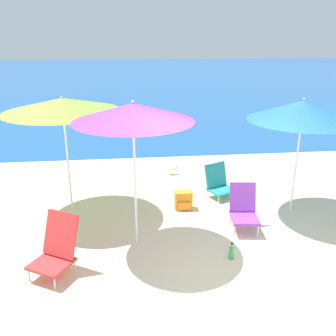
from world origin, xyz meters
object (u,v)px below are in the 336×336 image
object	(u,v)px
beach_umbrella_blue	(303,111)
beach_chair_teal	(218,182)
water_bottle	(232,252)
beach_chair_purple	(244,208)
beach_umbrella_lime	(62,105)
beach_umbrella_purple	(133,112)
beach_chair_red	(56,247)
seagull	(172,169)
backpack_orange	(183,200)

from	to	relation	value
beach_umbrella_blue	beach_chair_teal	distance (m)	2.19
water_bottle	beach_chair_purple	bearing A→B (deg)	63.88
beach_umbrella_blue	beach_umbrella_lime	size ratio (longest dim) A/B	0.99
beach_umbrella_purple	beach_chair_red	bearing A→B (deg)	-149.98
beach_chair_purple	water_bottle	bearing A→B (deg)	-109.84
beach_umbrella_lime	beach_chair_purple	xyz separation A→B (m)	(3.01, -1.02, -1.63)
beach_chair_purple	water_bottle	xyz separation A→B (m)	(-0.44, -0.91, -0.27)
beach_chair_teal	water_bottle	world-z (taller)	beach_chair_teal
beach_umbrella_purple	beach_chair_teal	distance (m)	3.01
beach_chair_red	beach_umbrella_lime	bearing A→B (deg)	122.16
beach_umbrella_lime	seagull	bearing A→B (deg)	38.24
beach_chair_purple	water_bottle	world-z (taller)	beach_chair_purple
beach_chair_purple	water_bottle	size ratio (longest dim) A/B	2.90
beach_chair_teal	beach_chair_purple	distance (m)	1.37
water_bottle	seagull	xyz separation A→B (m)	(-0.45, 3.60, 0.04)
beach_chair_purple	backpack_orange	distance (m)	1.25
beach_umbrella_blue	beach_chair_red	distance (m)	4.57
beach_umbrella_lime	seagull	xyz separation A→B (m)	(2.12, 1.67, -1.87)
backpack_orange	water_bottle	bearing A→B (deg)	-75.25
backpack_orange	seagull	size ratio (longest dim) A/B	1.30
beach_umbrella_lime	water_bottle	distance (m)	3.73
beach_chair_teal	backpack_orange	distance (m)	0.97
beach_umbrella_purple	water_bottle	size ratio (longest dim) A/B	8.67
seagull	beach_umbrella_purple	bearing A→B (deg)	-107.45
beach_chair_teal	seagull	size ratio (longest dim) A/B	2.50
beach_umbrella_purple	beach_chair_teal	world-z (taller)	beach_umbrella_purple
beach_umbrella_blue	beach_chair_red	size ratio (longest dim) A/B	2.54
seagull	beach_chair_teal	bearing A→B (deg)	-59.17
beach_umbrella_purple	beach_chair_purple	distance (m)	2.54
beach_chair_teal	backpack_orange	bearing A→B (deg)	-171.46
beach_chair_teal	beach_chair_purple	size ratio (longest dim) A/B	0.88
beach_umbrella_purple	beach_chair_teal	bearing A→B (deg)	43.90
beach_chair_purple	backpack_orange	size ratio (longest dim) A/B	2.18
beach_umbrella_purple	beach_chair_red	distance (m)	2.16
beach_umbrella_purple	beach_umbrella_blue	bearing A→B (deg)	15.38
beach_umbrella_blue	water_bottle	bearing A→B (deg)	-137.43
beach_umbrella_lime	water_bottle	world-z (taller)	beach_umbrella_lime
beach_umbrella_lime	seagull	world-z (taller)	beach_umbrella_lime
beach_chair_teal	beach_chair_purple	world-z (taller)	beach_chair_purple
backpack_orange	beach_umbrella_purple	bearing A→B (deg)	-129.11
beach_chair_teal	beach_umbrella_lime	bearing A→B (deg)	162.15
backpack_orange	seagull	bearing A→B (deg)	89.56
beach_umbrella_blue	backpack_orange	xyz separation A→B (m)	(-2.00, 0.33, -1.75)
water_bottle	seagull	world-z (taller)	water_bottle
beach_umbrella_blue	beach_chair_purple	world-z (taller)	beach_umbrella_blue
beach_chair_red	backpack_orange	bearing A→B (deg)	71.57
beach_umbrella_blue	beach_chair_teal	xyz separation A→B (m)	(-1.20, 0.86, -1.62)
beach_umbrella_lime	beach_umbrella_blue	bearing A→B (deg)	-7.10
backpack_orange	seagull	distance (m)	1.85
beach_umbrella_purple	backpack_orange	distance (m)	2.44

